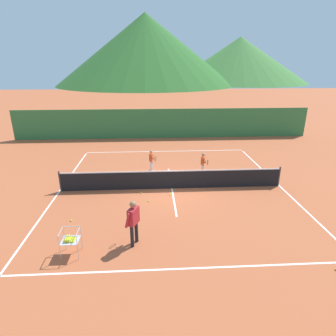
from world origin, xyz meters
TOP-DOWN VIEW (x-y plane):
  - ground_plane at (0.00, 0.00)m, footprint 120.00×120.00m
  - line_baseline_near at (0.00, -5.99)m, footprint 11.19×0.08m
  - line_baseline_far at (0.00, 6.48)m, footprint 11.19×0.08m
  - line_sideline_west at (-5.59, 0.00)m, footprint 0.08×12.47m
  - line_sideline_east at (5.59, 0.00)m, footprint 0.08×12.47m
  - line_service_center at (0.00, 0.00)m, footprint 0.08×5.68m
  - tennis_net at (0.00, 0.00)m, footprint 11.09×0.08m
  - instructor at (-1.65, -4.59)m, footprint 0.51×0.83m
  - student_0 at (-1.00, 2.61)m, footprint 0.41×0.68m
  - student_1 at (1.90, 1.82)m, footprint 0.41×0.69m
  - ball_cart at (-3.70, -5.07)m, footprint 0.58×0.58m
  - tennis_ball_0 at (-1.94, -2.82)m, footprint 0.07×0.07m
  - tennis_ball_1 at (4.59, -6.31)m, footprint 0.07×0.07m
  - tennis_ball_2 at (-1.54, -0.55)m, footprint 0.07×0.07m
  - tennis_ball_3 at (-1.17, -1.40)m, footprint 0.07×0.07m
  - tennis_ball_4 at (-4.27, -2.93)m, footprint 0.07×0.07m
  - tennis_ball_5 at (-0.13, -0.75)m, footprint 0.07×0.07m
  - windscreen_fence at (0.00, 10.47)m, footprint 24.61×0.08m
  - hill_0 at (27.89, 83.50)m, footprint 43.50×43.50m
  - hill_1 at (-2.20, 75.09)m, footprint 51.47×51.47m
  - hill_2 at (0.11, 82.81)m, footprint 47.68×47.68m

SIDE VIEW (x-z plane):
  - ground_plane at x=0.00m, z-range 0.00..0.00m
  - line_baseline_near at x=0.00m, z-range 0.00..0.01m
  - line_baseline_far at x=0.00m, z-range 0.00..0.01m
  - line_sideline_west at x=-5.59m, z-range 0.00..0.01m
  - line_sideline_east at x=5.59m, z-range 0.00..0.01m
  - line_service_center at x=0.00m, z-range 0.00..0.01m
  - tennis_ball_0 at x=-1.94m, z-range 0.00..0.07m
  - tennis_ball_1 at x=4.59m, z-range 0.00..0.07m
  - tennis_ball_2 at x=-1.54m, z-range 0.00..0.07m
  - tennis_ball_3 at x=-1.17m, z-range 0.00..0.07m
  - tennis_ball_4 at x=-4.27m, z-range 0.00..0.07m
  - tennis_ball_5 at x=-0.13m, z-range 0.00..0.07m
  - tennis_net at x=0.00m, z-range -0.03..1.02m
  - ball_cart at x=-3.70m, z-range 0.14..1.04m
  - student_0 at x=-1.00m, z-range 0.13..1.39m
  - student_1 at x=1.90m, z-range 0.13..1.39m
  - instructor at x=-1.65m, z-range 0.17..1.83m
  - windscreen_fence at x=0.00m, z-range 0.00..2.44m
  - hill_0 at x=27.89m, z-range 0.00..14.03m
  - hill_2 at x=0.11m, z-range 0.00..15.32m
  - hill_1 at x=-2.20m, z-range 0.00..19.35m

